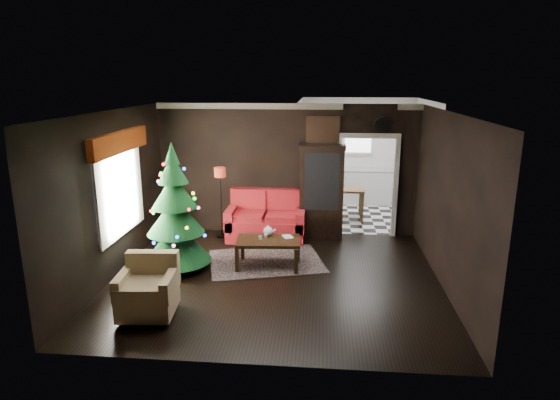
# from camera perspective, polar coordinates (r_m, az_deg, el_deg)

# --- Properties ---
(floor) EXTENTS (5.50, 5.50, 0.00)m
(floor) POSITION_cam_1_polar(r_m,az_deg,el_deg) (8.17, -0.58, -9.43)
(floor) COLOR black
(floor) RESTS_ON ground
(ceiling) EXTENTS (5.50, 5.50, 0.00)m
(ceiling) POSITION_cam_1_polar(r_m,az_deg,el_deg) (7.48, -0.63, 10.56)
(ceiling) COLOR white
(ceiling) RESTS_ON ground
(wall_back) EXTENTS (5.50, 0.00, 5.50)m
(wall_back) POSITION_cam_1_polar(r_m,az_deg,el_deg) (10.14, 0.82, 3.64)
(wall_back) COLOR black
(wall_back) RESTS_ON ground
(wall_front) EXTENTS (5.50, 0.00, 5.50)m
(wall_front) POSITION_cam_1_polar(r_m,az_deg,el_deg) (5.34, -3.32, -6.59)
(wall_front) COLOR black
(wall_front) RESTS_ON ground
(wall_left) EXTENTS (0.00, 5.50, 5.50)m
(wall_left) POSITION_cam_1_polar(r_m,az_deg,el_deg) (8.43, -19.54, 0.53)
(wall_left) COLOR black
(wall_left) RESTS_ON ground
(wall_right) EXTENTS (0.00, 5.50, 5.50)m
(wall_right) POSITION_cam_1_polar(r_m,az_deg,el_deg) (7.92, 19.60, -0.34)
(wall_right) COLOR black
(wall_right) RESTS_ON ground
(doorway) EXTENTS (1.10, 0.10, 2.10)m
(doorway) POSITION_cam_1_polar(r_m,az_deg,el_deg) (10.22, 10.36, 1.49)
(doorway) COLOR silver
(doorway) RESTS_ON ground
(left_window) EXTENTS (0.05, 1.60, 1.40)m
(left_window) POSITION_cam_1_polar(r_m,az_deg,el_deg) (8.58, -18.78, 1.18)
(left_window) COLOR white
(left_window) RESTS_ON wall_left
(valance) EXTENTS (0.12, 2.10, 0.35)m
(valance) POSITION_cam_1_polar(r_m,az_deg,el_deg) (8.41, -18.74, 6.61)
(valance) COLOR maroon
(valance) RESTS_ON wall_left
(kitchen_floor) EXTENTS (3.00, 3.00, 0.00)m
(kitchen_floor) POSITION_cam_1_polar(r_m,az_deg,el_deg) (11.93, 9.52, -1.78)
(kitchen_floor) COLOR white
(kitchen_floor) RESTS_ON ground
(kitchen_window) EXTENTS (0.70, 0.06, 0.70)m
(kitchen_window) POSITION_cam_1_polar(r_m,az_deg,el_deg) (13.01, 9.38, 7.23)
(kitchen_window) COLOR white
(kitchen_window) RESTS_ON ground
(rug) EXTENTS (2.36, 1.97, 0.01)m
(rug) POSITION_cam_1_polar(r_m,az_deg,el_deg) (8.88, -1.68, -7.36)
(rug) COLOR #624F5A
(rug) RESTS_ON ground
(loveseat) EXTENTS (1.70, 0.90, 1.00)m
(loveseat) POSITION_cam_1_polar(r_m,az_deg,el_deg) (9.95, -1.70, -1.91)
(loveseat) COLOR maroon
(loveseat) RESTS_ON ground
(curio_cabinet) EXTENTS (0.90, 0.45, 1.90)m
(curio_cabinet) POSITION_cam_1_polar(r_m,az_deg,el_deg) (9.98, 5.01, 0.77)
(curio_cabinet) COLOR black
(curio_cabinet) RESTS_ON ground
(floor_lamp) EXTENTS (0.29, 0.29, 1.46)m
(floor_lamp) POSITION_cam_1_polar(r_m,az_deg,el_deg) (9.79, -7.13, -0.29)
(floor_lamp) COLOR black
(floor_lamp) RESTS_ON ground
(christmas_tree) EXTENTS (1.48, 1.48, 2.28)m
(christmas_tree) POSITION_cam_1_polar(r_m,az_deg,el_deg) (8.43, -12.52, -1.43)
(christmas_tree) COLOR black
(christmas_tree) RESTS_ON ground
(armchair) EXTENTS (0.86, 0.86, 0.81)m
(armchair) POSITION_cam_1_polar(r_m,az_deg,el_deg) (7.07, -15.72, -9.90)
(armchair) COLOR tan
(armchair) RESTS_ON ground
(coffee_table) EXTENTS (1.17, 0.76, 0.51)m
(coffee_table) POSITION_cam_1_polar(r_m,az_deg,el_deg) (8.56, -1.41, -6.37)
(coffee_table) COLOR black
(coffee_table) RESTS_ON rug
(teapot) EXTENTS (0.24, 0.24, 0.18)m
(teapot) POSITION_cam_1_polar(r_m,az_deg,el_deg) (8.64, -1.45, -3.74)
(teapot) COLOR white
(teapot) RESTS_ON coffee_table
(cup_a) EXTENTS (0.07, 0.07, 0.05)m
(cup_a) POSITION_cam_1_polar(r_m,az_deg,el_deg) (8.58, -1.72, -4.33)
(cup_a) COLOR silver
(cup_a) RESTS_ON coffee_table
(cup_b) EXTENTS (0.08, 0.08, 0.06)m
(cup_b) POSITION_cam_1_polar(r_m,az_deg,el_deg) (8.50, -2.38, -4.52)
(cup_b) COLOR silver
(cup_b) RESTS_ON coffee_table
(book) EXTENTS (0.15, 0.08, 0.22)m
(book) POSITION_cam_1_polar(r_m,az_deg,el_deg) (8.52, 0.41, -3.86)
(book) COLOR gray
(book) RESTS_ON coffee_table
(wall_clock) EXTENTS (0.32, 0.32, 0.06)m
(wall_clock) POSITION_cam_1_polar(r_m,az_deg,el_deg) (9.99, 12.18, 8.84)
(wall_clock) COLOR silver
(wall_clock) RESTS_ON wall_back
(painting) EXTENTS (0.62, 0.05, 0.52)m
(painting) POSITION_cam_1_polar(r_m,az_deg,el_deg) (9.94, 5.18, 8.32)
(painting) COLOR #AF7442
(painting) RESTS_ON wall_back
(kitchen_counter) EXTENTS (1.80, 0.60, 0.90)m
(kitchen_counter) POSITION_cam_1_polar(r_m,az_deg,el_deg) (12.98, 9.23, 1.61)
(kitchen_counter) COLOR white
(kitchen_counter) RESTS_ON ground
(kitchen_table) EXTENTS (0.70, 0.70, 0.75)m
(kitchen_table) POSITION_cam_1_polar(r_m,az_deg,el_deg) (11.53, 8.22, -0.39)
(kitchen_table) COLOR brown
(kitchen_table) RESTS_ON ground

